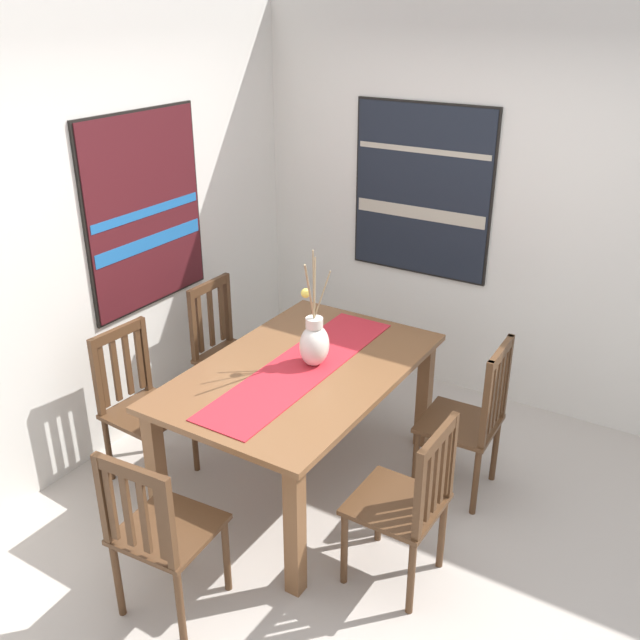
# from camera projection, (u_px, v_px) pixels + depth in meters

# --- Properties ---
(ground_plane) EXTENTS (6.40, 6.40, 0.03)m
(ground_plane) POSITION_uv_depth(u_px,v_px,m) (363.00, 536.00, 3.86)
(ground_plane) COLOR #B2A89E
(wall_back) EXTENTS (6.40, 0.12, 2.70)m
(wall_back) POSITION_uv_depth(u_px,v_px,m) (93.00, 241.00, 4.18)
(wall_back) COLOR silver
(wall_back) RESTS_ON ground_plane
(wall_side) EXTENTS (0.12, 6.40, 2.70)m
(wall_side) POSITION_uv_depth(u_px,v_px,m) (501.00, 213.00, 4.73)
(wall_side) COLOR silver
(wall_side) RESTS_ON ground_plane
(dining_table) EXTENTS (1.64, 1.05, 0.78)m
(dining_table) POSITION_uv_depth(u_px,v_px,m) (302.00, 385.00, 4.00)
(dining_table) COLOR brown
(dining_table) RESTS_ON ground_plane
(table_runner) EXTENTS (1.51, 0.36, 0.01)m
(table_runner) POSITION_uv_depth(u_px,v_px,m) (301.00, 367.00, 3.95)
(table_runner) COLOR #B7232D
(table_runner) RESTS_ON dining_table
(centerpiece_vase) EXTENTS (0.28, 0.16, 0.70)m
(centerpiece_vase) POSITION_uv_depth(u_px,v_px,m) (314.00, 342.00, 3.93)
(centerpiece_vase) COLOR silver
(centerpiece_vase) RESTS_ON dining_table
(chair_0) EXTENTS (0.43, 0.43, 0.97)m
(chair_0) POSITION_uv_depth(u_px,v_px,m) (471.00, 417.00, 4.00)
(chair_0) COLOR #4C301C
(chair_0) RESTS_ON ground_plane
(chair_1) EXTENTS (0.44, 0.44, 0.94)m
(chair_1) POSITION_uv_depth(u_px,v_px,m) (140.00, 403.00, 4.17)
(chair_1) COLOR #4C301C
(chair_1) RESTS_ON ground_plane
(chair_2) EXTENTS (0.42, 0.42, 0.92)m
(chair_2) POSITION_uv_depth(u_px,v_px,m) (408.00, 501.00, 3.36)
(chair_2) COLOR #4C301C
(chair_2) RESTS_ON ground_plane
(chair_3) EXTENTS (0.42, 0.42, 0.95)m
(chair_3) POSITION_uv_depth(u_px,v_px,m) (228.00, 350.00, 4.80)
(chair_3) COLOR #4C301C
(chair_3) RESTS_ON ground_plane
(chair_4) EXTENTS (0.45, 0.45, 0.92)m
(chair_4) POSITION_uv_depth(u_px,v_px,m) (160.00, 530.00, 3.18)
(chair_4) COLOR #4C301C
(chair_4) RESTS_ON ground_plane
(painting_on_back_wall) EXTENTS (0.97, 0.05, 1.23)m
(painting_on_back_wall) POSITION_uv_depth(u_px,v_px,m) (145.00, 211.00, 4.40)
(painting_on_back_wall) COLOR black
(painting_on_side_wall) EXTENTS (0.05, 1.02, 1.20)m
(painting_on_side_wall) POSITION_uv_depth(u_px,v_px,m) (422.00, 191.00, 4.91)
(painting_on_side_wall) COLOR black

